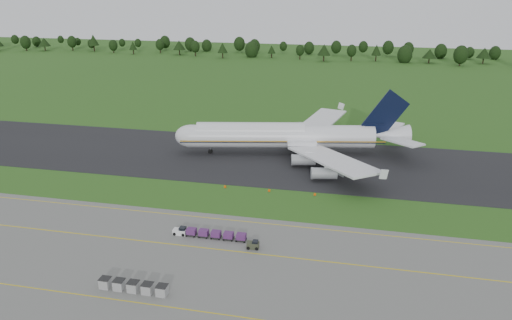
% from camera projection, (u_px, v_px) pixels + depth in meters
% --- Properties ---
extents(ground, '(600.00, 600.00, 0.00)m').
position_uv_depth(ground, '(230.00, 199.00, 111.60)').
color(ground, '#275319').
rests_on(ground, ground).
extents(apron, '(300.00, 52.00, 0.06)m').
position_uv_depth(apron, '(175.00, 284.00, 80.30)').
color(apron, '#62625E').
rests_on(apron, ground).
extents(taxiway, '(300.00, 40.00, 0.08)m').
position_uv_depth(taxiway, '(257.00, 159.00, 137.35)').
color(taxiway, black).
rests_on(taxiway, ground).
extents(apron_markings, '(300.00, 30.20, 0.01)m').
position_uv_depth(apron_markings, '(189.00, 261.00, 86.75)').
color(apron_markings, '#D5BD0C').
rests_on(apron_markings, apron).
extents(tree_line, '(527.79, 22.73, 11.68)m').
position_uv_depth(tree_line, '(316.00, 50.00, 312.29)').
color(tree_line, black).
rests_on(tree_line, ground).
extents(aircraft, '(66.57, 63.39, 18.63)m').
position_uv_depth(aircraft, '(286.00, 136.00, 139.75)').
color(aircraft, silver).
rests_on(aircraft, ground).
extents(baggage_train, '(14.43, 1.53, 1.47)m').
position_uv_depth(baggage_train, '(208.00, 234.00, 94.63)').
color(baggage_train, white).
rests_on(baggage_train, apron).
extents(utility_cart, '(2.29, 1.54, 1.21)m').
position_uv_depth(utility_cart, '(253.00, 245.00, 90.80)').
color(utility_cart, '#333726').
rests_on(utility_cart, apron).
extents(uld_row, '(11.29, 1.69, 1.67)m').
position_uv_depth(uld_row, '(133.00, 286.00, 78.07)').
color(uld_row, '#959595').
rests_on(uld_row, apron).
extents(edge_markers, '(21.73, 0.30, 0.60)m').
position_uv_depth(edge_markers, '(269.00, 191.00, 115.66)').
color(edge_markers, '#F15107').
rests_on(edge_markers, ground).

